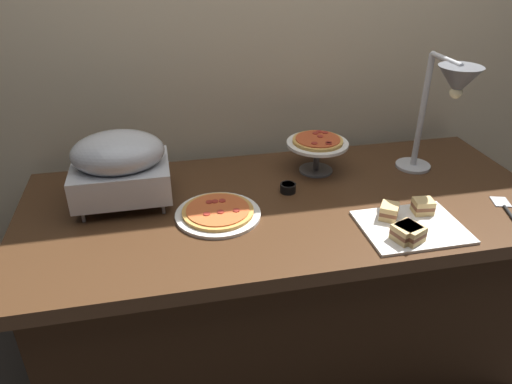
% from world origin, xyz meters
% --- Properties ---
extents(ground_plane, '(8.00, 8.00, 0.00)m').
position_xyz_m(ground_plane, '(0.00, 0.00, 0.00)').
color(ground_plane, '#38332D').
extents(back_wall, '(4.40, 0.04, 2.40)m').
position_xyz_m(back_wall, '(0.00, 0.50, 1.20)').
color(back_wall, '#C6B593').
rests_on(back_wall, ground_plane).
extents(buffet_table, '(1.90, 0.84, 0.76)m').
position_xyz_m(buffet_table, '(0.00, 0.00, 0.39)').
color(buffet_table, '#422816').
rests_on(buffet_table, ground_plane).
extents(chafing_dish, '(0.33, 0.26, 0.27)m').
position_xyz_m(chafing_dish, '(-0.57, 0.11, 0.91)').
color(chafing_dish, '#B7BABF').
rests_on(chafing_dish, buffet_table).
extents(heat_lamp, '(0.15, 0.33, 0.47)m').
position_xyz_m(heat_lamp, '(0.58, 0.01, 1.12)').
color(heat_lamp, '#B7BABF').
rests_on(heat_lamp, buffet_table).
extents(pizza_plate_front, '(0.29, 0.29, 0.03)m').
position_xyz_m(pizza_plate_front, '(-0.26, -0.05, 0.77)').
color(pizza_plate_front, white).
rests_on(pizza_plate_front, buffet_table).
extents(pizza_plate_center, '(0.24, 0.24, 0.15)m').
position_xyz_m(pizza_plate_center, '(0.18, 0.21, 0.87)').
color(pizza_plate_center, '#595B60').
rests_on(pizza_plate_center, buffet_table).
extents(sandwich_platter, '(0.33, 0.26, 0.06)m').
position_xyz_m(sandwich_platter, '(0.34, -0.27, 0.78)').
color(sandwich_platter, white).
rests_on(sandwich_platter, buffet_table).
extents(sauce_cup_near, '(0.06, 0.06, 0.03)m').
position_xyz_m(sauce_cup_near, '(0.02, 0.06, 0.78)').
color(sauce_cup_near, black).
rests_on(sauce_cup_near, buffet_table).
extents(serving_spatula, '(0.08, 0.17, 0.01)m').
position_xyz_m(serving_spatula, '(0.74, -0.21, 0.76)').
color(serving_spatula, '#B7BABF').
rests_on(serving_spatula, buffet_table).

